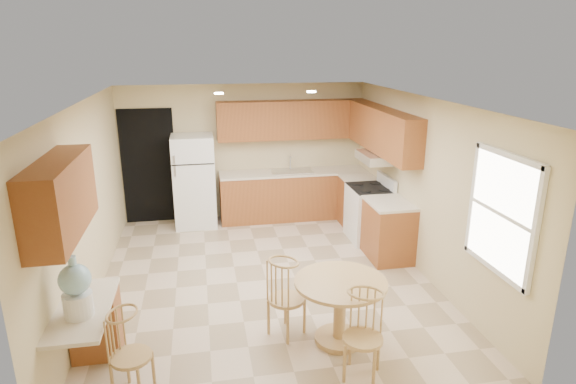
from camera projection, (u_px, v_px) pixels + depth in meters
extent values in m
plane|color=#C5AC8F|center=(266.00, 280.00, 6.77)|extent=(5.50, 5.50, 0.00)
cube|color=white|center=(264.00, 101.00, 6.04)|extent=(4.50, 5.50, 0.02)
cube|color=#C8B787|center=(245.00, 152.00, 8.99)|extent=(4.50, 0.02, 2.50)
cube|color=#C8B787|center=(313.00, 298.00, 3.82)|extent=(4.50, 0.02, 2.50)
cube|color=#C8B787|center=(87.00, 205.00, 6.01)|extent=(0.02, 5.50, 2.50)
cube|color=#C8B787|center=(422.00, 187.00, 6.80)|extent=(0.02, 5.50, 2.50)
cube|color=black|center=(149.00, 167.00, 8.73)|extent=(0.90, 0.02, 2.10)
cube|color=#975326|center=(293.00, 195.00, 9.10)|extent=(2.75, 0.60, 0.87)
cube|color=beige|center=(294.00, 172.00, 8.97)|extent=(2.75, 0.63, 0.04)
cube|color=#975326|center=(358.00, 202.00, 8.73)|extent=(0.60, 0.59, 0.87)
cube|color=beige|center=(359.00, 178.00, 8.59)|extent=(0.63, 0.59, 0.04)
cube|color=#975326|center=(388.00, 231.00, 7.36)|extent=(0.60, 0.80, 0.87)
cube|color=beige|center=(390.00, 203.00, 7.23)|extent=(0.63, 0.80, 0.04)
cube|color=#975326|center=(292.00, 120.00, 8.81)|extent=(2.75, 0.33, 0.70)
cube|color=#975326|center=(382.00, 130.00, 7.73)|extent=(0.33, 2.42, 0.70)
cube|color=#975326|center=(61.00, 198.00, 4.36)|extent=(0.33, 1.40, 0.70)
cube|color=silver|center=(292.00, 171.00, 8.95)|extent=(0.78, 0.44, 0.01)
cube|color=silver|center=(377.00, 157.00, 7.81)|extent=(0.50, 0.76, 0.14)
cube|color=#975326|center=(96.00, 323.00, 5.08)|extent=(0.48, 0.42, 0.72)
cube|color=beige|center=(83.00, 309.00, 4.61)|extent=(0.50, 1.20, 0.04)
cube|color=white|center=(502.00, 214.00, 4.98)|extent=(0.05, 1.00, 1.20)
cube|color=white|center=(509.00, 155.00, 4.80)|extent=(0.05, 1.10, 0.06)
cube|color=white|center=(494.00, 268.00, 5.16)|extent=(0.05, 1.10, 0.06)
cube|color=white|center=(535.00, 233.00, 4.48)|extent=(0.05, 0.06, 1.28)
cube|color=white|center=(473.00, 198.00, 5.48)|extent=(0.05, 0.06, 1.28)
cylinder|color=white|center=(219.00, 93.00, 7.08)|extent=(0.14, 0.14, 0.02)
cylinder|color=white|center=(311.00, 92.00, 7.32)|extent=(0.14, 0.14, 0.02)
cube|color=white|center=(194.00, 181.00, 8.62)|extent=(0.73, 0.68, 1.66)
cube|color=black|center=(193.00, 165.00, 8.18)|extent=(0.72, 0.01, 0.02)
cube|color=silver|center=(175.00, 171.00, 8.14)|extent=(0.03, 0.03, 0.18)
cube|color=silver|center=(174.00, 160.00, 8.09)|extent=(0.03, 0.03, 0.14)
cube|color=white|center=(369.00, 214.00, 8.09)|extent=(0.65, 0.76, 0.90)
cube|color=black|center=(370.00, 188.00, 7.95)|extent=(0.64, 0.75, 0.02)
cube|color=white|center=(387.00, 181.00, 7.97)|extent=(0.06, 0.76, 0.18)
cylinder|color=tan|center=(339.00, 338.00, 5.38)|extent=(0.54, 0.54, 0.06)
cylinder|color=tan|center=(340.00, 312.00, 5.28)|extent=(0.14, 0.14, 0.67)
cylinder|color=tan|center=(341.00, 282.00, 5.18)|extent=(1.01, 1.01, 0.04)
cylinder|color=tan|center=(286.00, 299.00, 5.40)|extent=(0.41, 0.41, 0.04)
cylinder|color=tan|center=(272.00, 311.00, 5.58)|extent=(0.03, 0.03, 0.44)
cylinder|color=tan|center=(296.00, 309.00, 5.63)|extent=(0.03, 0.03, 0.44)
cylinder|color=tan|center=(276.00, 325.00, 5.30)|extent=(0.03, 0.03, 0.44)
cylinder|color=tan|center=(302.00, 322.00, 5.35)|extent=(0.03, 0.03, 0.44)
cylinder|color=tan|center=(363.00, 339.00, 4.69)|extent=(0.40, 0.40, 0.04)
cylinder|color=tan|center=(344.00, 350.00, 4.87)|extent=(0.03, 0.03, 0.43)
cylinder|color=tan|center=(370.00, 347.00, 4.92)|extent=(0.03, 0.03, 0.43)
cylinder|color=tan|center=(352.00, 368.00, 4.60)|extent=(0.03, 0.03, 0.43)
cylinder|color=tan|center=(381.00, 365.00, 4.65)|extent=(0.03, 0.03, 0.43)
cylinder|color=tan|center=(131.00, 357.00, 4.46)|extent=(0.38, 0.38, 0.04)
cylinder|color=tan|center=(120.00, 368.00, 4.62)|extent=(0.03, 0.03, 0.41)
cylinder|color=tan|center=(149.00, 365.00, 4.67)|extent=(0.03, 0.03, 0.41)
cylinder|color=tan|center=(147.00, 383.00, 4.41)|extent=(0.03, 0.03, 0.41)
cylinder|color=white|center=(78.00, 304.00, 4.44)|extent=(0.27, 0.27, 0.23)
sphere|color=#8EC2DB|center=(75.00, 279.00, 4.36)|extent=(0.29, 0.29, 0.29)
cylinder|color=#8EC2DB|center=(72.00, 261.00, 4.30)|extent=(0.07, 0.07, 0.08)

